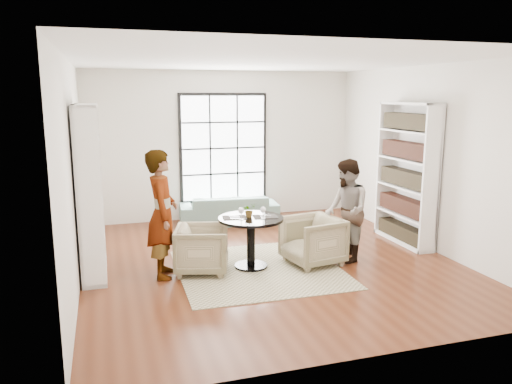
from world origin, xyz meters
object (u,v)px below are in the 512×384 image
object	(u,v)px
armchair_right	(313,241)
wine_glass_left	(241,211)
flower_centerpiece	(249,210)
sofa	(229,209)
wine_glass_right	(263,210)
armchair_left	(202,249)
pedestal_table	(251,231)
person_right	(346,211)
person_left	(162,214)

from	to	relation	value
armchair_right	wine_glass_left	bearing A→B (deg)	-101.71
armchair_right	flower_centerpiece	size ratio (longest dim) A/B	3.93
sofa	wine_glass_right	xyz separation A→B (m)	(-0.17, -2.76, 0.61)
wine_glass_right	armchair_left	bearing A→B (deg)	169.64
sofa	armchair_left	distance (m)	2.81
pedestal_table	armchair_left	world-z (taller)	pedestal_table
sofa	person_right	xyz separation A→B (m)	(1.17, -2.74, 0.51)
armchair_right	wine_glass_right	xyz separation A→B (m)	(-0.79, -0.02, 0.53)
pedestal_table	wine_glass_left	bearing A→B (deg)	-152.78
person_left	wine_glass_left	size ratio (longest dim) A/B	9.98
wine_glass_left	flower_centerpiece	size ratio (longest dim) A/B	0.89
flower_centerpiece	person_right	bearing A→B (deg)	-5.89
person_right	flower_centerpiece	size ratio (longest dim) A/B	7.77
armchair_left	armchair_right	world-z (taller)	armchair_right
pedestal_table	armchair_left	xyz separation A→B (m)	(-0.73, 0.02, -0.21)
person_right	wine_glass_left	xyz separation A→B (m)	(-1.66, 0.03, 0.10)
person_left	wine_glass_left	xyz separation A→B (m)	(1.11, -0.11, -0.01)
person_left	person_right	size ratio (longest dim) A/B	1.14
wine_glass_left	flower_centerpiece	world-z (taller)	flower_centerpiece
sofa	wine_glass_right	size ratio (longest dim) A/B	10.57
armchair_right	flower_centerpiece	xyz separation A→B (m)	(-0.95, 0.15, 0.50)
person_right	wine_glass_right	bearing A→B (deg)	-78.27
person_right	wine_glass_left	size ratio (longest dim) A/B	8.75
armchair_right	wine_glass_right	size ratio (longest dim) A/B	4.37
person_left	flower_centerpiece	xyz separation A→B (m)	(1.26, 0.02, -0.03)
person_left	wine_glass_right	world-z (taller)	person_left
pedestal_table	armchair_right	distance (m)	0.96
sofa	wine_glass_left	bearing A→B (deg)	85.45
armchair_right	person_right	xyz separation A→B (m)	(0.55, 0.00, 0.43)
person_right	wine_glass_left	world-z (taller)	person_right
sofa	wine_glass_right	world-z (taller)	wine_glass_right
armchair_left	wine_glass_right	size ratio (longest dim) A/B	4.11
pedestal_table	person_left	bearing A→B (deg)	178.95
person_left	person_right	world-z (taller)	person_left
person_left	wine_glass_left	bearing A→B (deg)	-87.21
armchair_left	flower_centerpiece	bearing A→B (deg)	-73.52
pedestal_table	wine_glass_right	distance (m)	0.39
pedestal_table	armchair_right	size ratio (longest dim) A/B	1.20
pedestal_table	armchair_left	size ratio (longest dim) A/B	1.27
pedestal_table	person_right	world-z (taller)	person_right
person_right	armchair_left	bearing A→B (deg)	-82.72
armchair_left	flower_centerpiece	distance (m)	0.88
armchair_left	flower_centerpiece	world-z (taller)	flower_centerpiece
sofa	person_right	world-z (taller)	person_right
person_right	wine_glass_right	distance (m)	1.35
armchair_left	wine_glass_right	xyz separation A→B (m)	(0.87, -0.16, 0.55)
wine_glass_left	armchair_right	bearing A→B (deg)	-1.45
pedestal_table	wine_glass_right	world-z (taller)	wine_glass_right
armchair_left	sofa	bearing A→B (deg)	-6.66
pedestal_table	wine_glass_right	xyz separation A→B (m)	(0.14, -0.14, 0.34)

